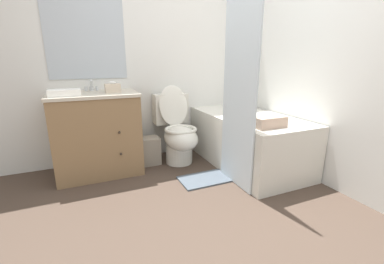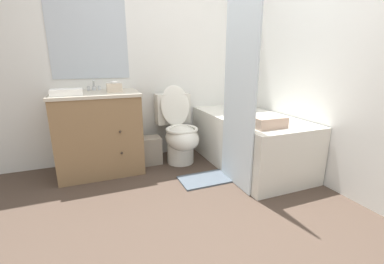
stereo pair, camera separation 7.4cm
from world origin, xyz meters
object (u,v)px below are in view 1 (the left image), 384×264
at_px(bath_mat, 205,179).
at_px(wastebasket, 149,151).
at_px(toilet, 177,132).
at_px(bath_towel_folded, 268,122).
at_px(sink_faucet, 92,87).
at_px(tissue_box, 113,88).
at_px(bathtub, 247,139).
at_px(vanity_cabinet, 97,133).
at_px(hand_towel_folded, 65,93).

bearing_deg(bath_mat, wastebasket, 121.89).
bearing_deg(toilet, bath_towel_folded, -57.51).
relative_size(sink_faucet, tissue_box, 0.96).
bearing_deg(bathtub, tissue_box, 163.13).
xyz_separation_m(bathtub, bath_mat, (-0.63, -0.20, -0.28)).
relative_size(sink_faucet, bathtub, 0.10).
bearing_deg(wastebasket, vanity_cabinet, 179.55).
height_order(sink_faucet, bath_mat, sink_faucet).
height_order(sink_faucet, wastebasket, sink_faucet).
relative_size(toilet, wastebasket, 2.81).
relative_size(sink_faucet, bath_mat, 0.29).
height_order(bathtub, bath_mat, bathtub).
distance_m(sink_faucet, tissue_box, 0.29).
relative_size(vanity_cabinet, bath_towel_folded, 2.83).
xyz_separation_m(vanity_cabinet, sink_faucet, (-0.00, 0.19, 0.45)).
distance_m(sink_faucet, hand_towel_folded, 0.42).
distance_m(sink_faucet, bath_towel_folded, 1.85).
distance_m(bathtub, bath_mat, 0.72).
bearing_deg(bathtub, wastebasket, 156.86).
bearing_deg(bath_mat, tissue_box, 140.46).
xyz_separation_m(bath_towel_folded, bath_mat, (-0.49, 0.30, -0.61)).
bearing_deg(toilet, hand_towel_folded, -175.24).
bearing_deg(bath_towel_folded, bath_mat, 148.67).
relative_size(tissue_box, bath_towel_folded, 0.49).
height_order(tissue_box, hand_towel_folded, tissue_box).
xyz_separation_m(bathtub, wastebasket, (-1.03, 0.44, -0.13)).
distance_m(sink_faucet, bath_mat, 1.53).
relative_size(bathtub, bath_mat, 2.94).
distance_m(wastebasket, tissue_box, 0.82).
height_order(sink_faucet, bathtub, sink_faucet).
bearing_deg(vanity_cabinet, hand_towel_folded, -147.96).
bearing_deg(sink_faucet, vanity_cabinet, -90.00).
relative_size(hand_towel_folded, bath_towel_folded, 0.91).
bearing_deg(wastebasket, toilet, -9.91).
distance_m(toilet, wastebasket, 0.39).
distance_m(vanity_cabinet, bathtub, 1.64).
relative_size(bathtub, hand_towel_folded, 5.34).
height_order(tissue_box, bath_towel_folded, tissue_box).
relative_size(wastebasket, hand_towel_folded, 1.15).
height_order(vanity_cabinet, hand_towel_folded, hand_towel_folded).
height_order(toilet, bath_towel_folded, toilet).
bearing_deg(bath_mat, hand_towel_folded, 157.62).
bearing_deg(bathtub, bath_mat, -162.58).
xyz_separation_m(toilet, bathtub, (0.70, -0.38, -0.07)).
bearing_deg(wastebasket, tissue_box, -176.43).
distance_m(hand_towel_folded, bath_towel_folded, 1.87).
bearing_deg(vanity_cabinet, bathtub, -15.81).
distance_m(toilet, bath_mat, 0.68).
relative_size(vanity_cabinet, wastebasket, 2.71).
bearing_deg(hand_towel_folded, bath_towel_folded, -25.16).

